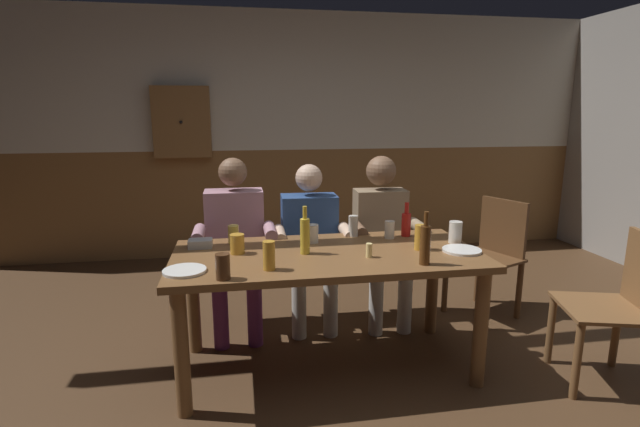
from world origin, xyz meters
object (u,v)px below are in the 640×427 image
Objects in this scene: condiment_caddy at (200,244)px; bottle_0 at (406,223)px; person_2 at (382,231)px; pint_glass_7 at (312,234)px; pint_glass_8 at (223,267)px; bottle_2 at (305,235)px; pint_glass_4 at (455,232)px; pint_glass_2 at (390,230)px; chair_empty_near_right at (491,253)px; person_1 at (310,237)px; pint_glass_3 at (420,237)px; pint_glass_5 at (353,226)px; bottle_1 at (425,244)px; plate_1 at (462,250)px; wall_dart_cabinet at (182,122)px; plate_0 at (185,271)px; pint_glass_6 at (237,244)px; chair_empty_near_left at (619,305)px; pint_glass_1 at (234,234)px; pint_glass_0 at (269,256)px; table_candle at (369,250)px; dining_table at (327,269)px.

bottle_0 is at bearing 2.15° from condiment_caddy.
pint_glass_7 is at bearing 38.01° from person_2.
pint_glass_8 reaches higher than condiment_caddy.
bottle_2 reaches higher than pint_glass_4.
pint_glass_4 reaches higher than pint_glass_2.
person_1 is at bearing 64.14° from chair_empty_near_right.
pint_glass_5 is at bearing 130.74° from pint_glass_3.
bottle_1 is 0.68m from pint_glass_5.
plate_1 is 1.39m from pint_glass_8.
wall_dart_cabinet is at bearing 119.38° from bottle_1.
plate_0 is 0.39m from pint_glass_6.
bottle_1 is at bearing -100.21° from bottle_0.
pint_glass_6 is at bearing 82.29° from chair_empty_near_right.
wall_dart_cabinet reaches higher than pint_glass_2.
pint_glass_4 is at bearing 71.62° from chair_empty_near_left.
pint_glass_4 is at bearing -9.24° from pint_glass_1.
pint_glass_7 is at bearing 84.88° from person_1.
person_2 is 10.67× the size of pint_glass_6.
wall_dart_cabinet is (-1.27, 2.04, 0.63)m from pint_glass_5.
pint_glass_8 is (-2.16, 0.09, 0.32)m from chair_empty_near_left.
pint_glass_8 is 2.84m from wall_dart_cabinet.
condiment_caddy is 0.60m from pint_glass_8.
pint_glass_3 is at bearing -5.53° from pint_glass_6.
chair_empty_near_right is 3.15m from wall_dart_cabinet.
pint_glass_2 is at bearing -162.94° from bottle_0.
bottle_2 is at bearing 80.47° from person_1.
table_candle is at bearing 11.99° from pint_glass_0.
bottle_1 is 2.12× the size of pint_glass_5.
bottle_0 is at bearing 25.72° from dining_table.
pint_glass_3 is (1.29, -0.26, 0.05)m from condiment_caddy.
bottle_1 is 2.54× the size of pint_glass_1.
pint_glass_7 is 0.78m from pint_glass_8.
pint_glass_3 is at bearing -94.61° from bottle_0.
pint_glass_0 is (-0.35, -0.25, 0.18)m from dining_table.
pint_glass_8 is at bearing -155.76° from pint_glass_0.
pint_glass_1 is at bearing 64.05° from plate_0.
chair_empty_near_left is 7.64× the size of pint_glass_7.
bottle_1 is (1.21, -0.53, 0.09)m from condiment_caddy.
pint_glass_8 is (-1.11, -1.00, 0.12)m from person_2.
pint_glass_0 is 1.19× the size of pint_glass_8.
chair_empty_near_left is at bearing -21.56° from pint_glass_3.
condiment_caddy is 0.98m from pint_glass_5.
person_1 is at bearing 47.98° from plate_0.
table_candle is 0.29× the size of bottle_2.
pint_glass_4 is at bearing -24.27° from pint_glass_5.
person_2 is at bearing -47.91° from wall_dart_cabinet.
person_1 is 8.57× the size of pint_glass_4.
pint_glass_0 reaches higher than dining_table.
condiment_caddy is 0.68m from pint_glass_7.
chair_empty_near_left is (1.58, -0.44, -0.15)m from dining_table.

